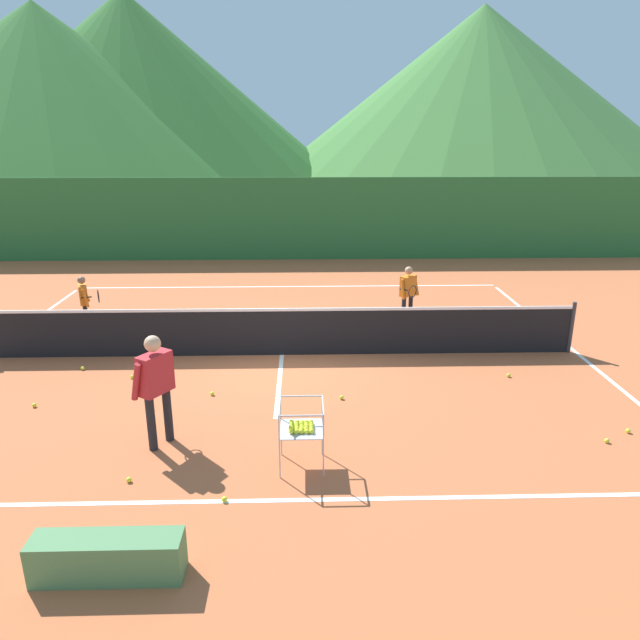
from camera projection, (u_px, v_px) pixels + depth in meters
ground_plane at (282, 355)px, 11.58m from camera, size 120.00×120.00×0.00m
line_baseline_near at (268, 501)px, 7.02m from camera, size 11.89×0.08×0.01m
line_baseline_far at (288, 287)px, 16.63m from camera, size 11.89×0.08×0.01m
line_sideline_east at (575, 352)px, 11.74m from camera, size 0.08×10.12×0.01m
line_service_center at (282, 355)px, 11.58m from camera, size 0.08×5.43×0.01m
tennis_net at (281, 331)px, 11.43m from camera, size 11.67×0.08×1.05m
instructor at (156, 381)px, 7.98m from camera, size 0.55×0.82×1.65m
student_0 at (84, 298)px, 12.80m from camera, size 0.57×0.51×1.24m
student_1 at (408, 290)px, 13.21m from camera, size 0.51×0.69×1.35m
ball_cart at (301, 427)px, 7.57m from camera, size 0.58×0.58×0.90m
tennis_ball_0 at (129, 480)px, 7.38m from camera, size 0.07×0.07×0.07m
tennis_ball_1 at (34, 405)px, 9.38m from camera, size 0.07×0.07×0.07m
tennis_ball_2 at (83, 368)px, 10.84m from camera, size 0.07×0.07×0.07m
tennis_ball_3 at (607, 441)px, 8.31m from camera, size 0.07×0.07×0.07m
tennis_ball_4 at (132, 377)px, 10.46m from camera, size 0.07×0.07×0.07m
tennis_ball_5 at (508, 375)px, 10.53m from camera, size 0.07×0.07×0.07m
tennis_ball_6 at (342, 397)px, 9.66m from camera, size 0.07×0.07×0.07m
tennis_ball_8 at (628, 431)px, 8.58m from camera, size 0.07×0.07×0.07m
tennis_ball_9 at (145, 388)px, 10.01m from camera, size 0.07×0.07×0.07m
tennis_ball_10 at (212, 393)px, 9.80m from camera, size 0.07×0.07×0.07m
tennis_ball_11 at (224, 499)px, 6.99m from camera, size 0.07×0.07×0.07m
windscreen_fence at (290, 219)px, 19.73m from camera, size 26.16×0.08×2.78m
courtside_bench at (108, 557)px, 5.76m from camera, size 1.50×0.36×0.46m
hill_0 at (479, 89)px, 65.14m from camera, size 45.47×45.47×17.33m
hill_1 at (130, 83)px, 61.82m from camera, size 43.57×43.57×18.05m
hill_2 at (43, 91)px, 55.62m from camera, size 44.01×44.01×15.74m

